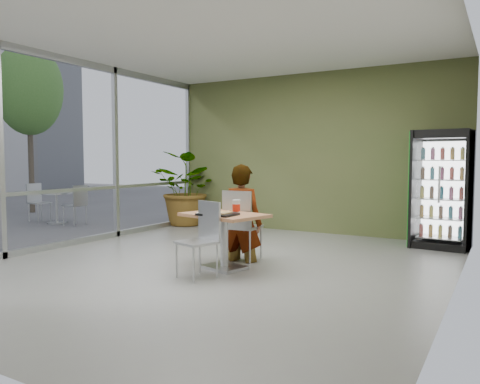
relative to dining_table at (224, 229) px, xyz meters
The scene contains 13 objects.
ground 0.58m from the dining_table, 156.60° to the left, with size 7.00×7.00×0.00m, color slate.
room_envelope 1.08m from the dining_table, 156.60° to the left, with size 6.00×7.00×3.20m, color silver, non-canonical shape.
storefront_frame 3.37m from the dining_table, behind, with size 0.10×7.00×3.20m, color #A7A9AC, non-canonical shape.
dining_table is the anchor object (origin of this frame).
chair_far 0.51m from the dining_table, 94.61° to the left, with size 0.48×0.49×1.03m.
chair_near 0.50m from the dining_table, 90.54° to the right, with size 0.53×0.54×0.95m.
seated_woman 0.56m from the dining_table, 94.84° to the left, with size 0.63×0.41×1.71m, color black.
pizza_plate 0.25m from the dining_table, 125.47° to the left, with size 0.35×0.35×0.03m.
soda_cup 0.35m from the dining_table, 10.26° to the left, with size 0.11×0.11×0.19m.
napkin_stack 0.37m from the dining_table, 136.65° to the right, with size 0.16×0.16×0.02m, color silver.
cafeteria_tray 0.31m from the dining_table, 82.57° to the right, with size 0.48×0.35×0.03m, color black.
beverage_fridge 3.90m from the dining_table, 52.88° to the left, with size 0.95×0.76×1.95m.
potted_plant 4.30m from the dining_table, 132.51° to the left, with size 1.48×1.28×1.64m, color #396829.
Camera 1 is at (3.47, -5.38, 1.48)m, focal length 35.00 mm.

